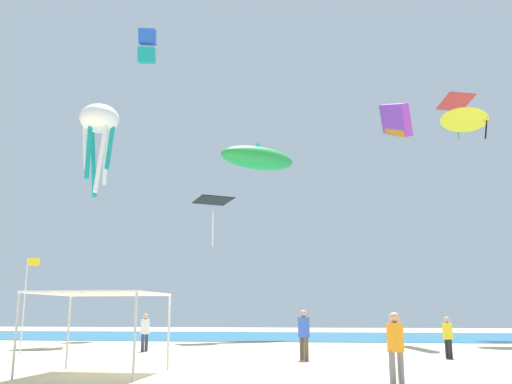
# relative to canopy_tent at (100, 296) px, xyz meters

# --- Properties ---
(ground) EXTENTS (110.00, 110.00, 0.10)m
(ground) POSITION_rel_canopy_tent_xyz_m (2.96, 1.05, -2.25)
(ground) COLOR beige
(ocean_strip) EXTENTS (110.00, 18.82, 0.03)m
(ocean_strip) POSITION_rel_canopy_tent_xyz_m (2.96, 28.76, -2.19)
(ocean_strip) COLOR #1E6B93
(ocean_strip) RESTS_ON ground
(canopy_tent) EXTENTS (3.37, 3.15, 2.31)m
(canopy_tent) POSITION_rel_canopy_tent_xyz_m (0.00, 0.00, 0.00)
(canopy_tent) COLOR #B2B2B7
(canopy_tent) RESTS_ON ground
(person_near_tent) EXTENTS (0.41, 0.41, 1.74)m
(person_near_tent) POSITION_rel_canopy_tent_xyz_m (8.25, -1.47, -1.18)
(person_near_tent) COLOR slate
(person_near_tent) RESTS_ON ground
(person_leftmost) EXTENTS (0.44, 0.44, 1.84)m
(person_leftmost) POSITION_rel_canopy_tent_xyz_m (5.63, 5.75, -1.12)
(person_leftmost) COLOR brown
(person_leftmost) RESTS_ON ground
(person_central) EXTENTS (0.38, 0.41, 1.59)m
(person_central) POSITION_rel_canopy_tent_xyz_m (11.12, 7.36, -1.27)
(person_central) COLOR black
(person_central) RESTS_ON ground
(person_rightmost) EXTENTS (0.41, 0.44, 1.71)m
(person_rightmost) POSITION_rel_canopy_tent_xyz_m (-1.92, 9.90, -1.20)
(person_rightmost) COLOR #33384C
(person_rightmost) RESTS_ON ground
(banner_flag) EXTENTS (0.61, 0.06, 4.15)m
(banner_flag) POSITION_rel_canopy_tent_xyz_m (-6.74, 7.81, 0.26)
(banner_flag) COLOR silver
(banner_flag) RESTS_ON ground
(kite_diamond_black) EXTENTS (3.05, 3.05, 3.10)m
(kite_diamond_black) POSITION_rel_canopy_tent_xyz_m (-0.90, 19.64, 6.60)
(kite_diamond_black) COLOR black
(kite_box_blue) EXTENTS (1.69, 1.91, 3.24)m
(kite_box_blue) POSITION_rel_canopy_tent_xyz_m (-8.37, 26.72, 21.71)
(kite_box_blue) COLOR blue
(kite_parafoil_purple) EXTENTS (1.42, 6.61, 4.02)m
(kite_parafoil_purple) POSITION_rel_canopy_tent_xyz_m (10.90, 18.97, 11.51)
(kite_parafoil_purple) COLOR purple
(kite_octopus_white) EXTENTS (2.82, 2.82, 5.77)m
(kite_octopus_white) POSITION_rel_canopy_tent_xyz_m (-7.46, 15.97, 11.13)
(kite_octopus_white) COLOR white
(kite_delta_yellow) EXTENTS (3.93, 3.95, 2.55)m
(kite_delta_yellow) POSITION_rel_canopy_tent_xyz_m (15.48, 20.35, 11.99)
(kite_delta_yellow) COLOR yellow
(kite_inflatable_green) EXTENTS (5.93, 4.98, 2.25)m
(kite_inflatable_green) POSITION_rel_canopy_tent_xyz_m (1.48, 23.89, 10.73)
(kite_inflatable_green) COLOR green
(kite_diamond_red) EXTENTS (2.91, 2.86, 3.44)m
(kite_diamond_red) POSITION_rel_canopy_tent_xyz_m (16.78, 28.11, 15.76)
(kite_diamond_red) COLOR red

